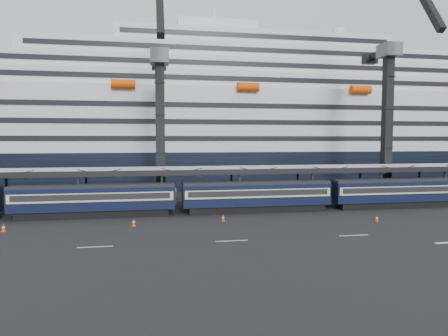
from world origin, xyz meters
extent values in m
plane|color=black|center=(0.00, 0.00, 0.00)|extent=(260.00, 260.00, 0.00)
cube|color=beige|center=(-26.00, -4.00, 0.01)|extent=(3.00, 0.15, 0.02)
cube|color=beige|center=(-14.00, -4.00, 0.01)|extent=(3.00, 0.15, 0.02)
cube|color=beige|center=(-2.00, -4.00, 0.01)|extent=(3.00, 0.15, 0.02)
cube|color=beige|center=(5.00, -8.00, 0.01)|extent=(2.50, 0.40, 0.02)
cube|color=black|center=(-28.00, 10.00, 0.45)|extent=(17.48, 2.40, 0.90)
cube|color=black|center=(-28.00, 10.00, 2.25)|extent=(19.00, 2.80, 2.70)
cube|color=#C7C08D|center=(-28.00, 10.00, 2.55)|extent=(18.62, 2.92, 1.05)
cube|color=black|center=(-28.00, 10.00, 2.60)|extent=(17.86, 2.98, 0.70)
cube|color=black|center=(-28.00, 10.00, 3.75)|extent=(19.00, 2.50, 0.35)
cube|color=black|center=(-8.00, 10.00, 0.45)|extent=(17.48, 2.40, 0.90)
cube|color=black|center=(-8.00, 10.00, 2.25)|extent=(19.00, 2.80, 2.70)
cube|color=#C7C08D|center=(-8.00, 10.00, 2.55)|extent=(18.62, 2.92, 1.05)
cube|color=black|center=(-8.00, 10.00, 2.60)|extent=(17.86, 2.98, 0.70)
cube|color=black|center=(-8.00, 10.00, 3.75)|extent=(19.00, 2.50, 0.35)
cube|color=black|center=(12.00, 10.00, 0.45)|extent=(17.48, 2.40, 0.90)
cube|color=black|center=(12.00, 10.00, 2.25)|extent=(19.00, 2.80, 2.70)
cube|color=#C7C08D|center=(12.00, 10.00, 2.55)|extent=(18.62, 2.92, 1.05)
cube|color=black|center=(12.00, 10.00, 2.60)|extent=(17.86, 2.98, 0.70)
cube|color=black|center=(12.00, 10.00, 3.75)|extent=(19.00, 2.50, 0.35)
cube|color=gray|center=(0.00, 14.00, 5.40)|extent=(130.00, 6.00, 0.25)
cube|color=black|center=(0.00, 11.00, 5.10)|extent=(130.00, 0.25, 0.70)
cube|color=black|center=(0.00, 17.00, 5.10)|extent=(130.00, 0.25, 0.70)
cube|color=black|center=(-40.00, 16.80, 2.70)|extent=(0.25, 0.25, 5.40)
cube|color=black|center=(-30.00, 11.20, 2.70)|extent=(0.25, 0.25, 5.40)
cube|color=black|center=(-30.00, 16.80, 2.70)|extent=(0.25, 0.25, 5.40)
cube|color=black|center=(-20.00, 11.20, 2.70)|extent=(0.25, 0.25, 5.40)
cube|color=black|center=(-20.00, 16.80, 2.70)|extent=(0.25, 0.25, 5.40)
cube|color=black|center=(-10.00, 11.20, 2.70)|extent=(0.25, 0.25, 5.40)
cube|color=black|center=(-10.00, 16.80, 2.70)|extent=(0.25, 0.25, 5.40)
cube|color=black|center=(0.00, 11.20, 2.70)|extent=(0.25, 0.25, 5.40)
cube|color=black|center=(0.00, 16.80, 2.70)|extent=(0.25, 0.25, 5.40)
cube|color=black|center=(10.00, 11.20, 2.70)|extent=(0.25, 0.25, 5.40)
cube|color=black|center=(10.00, 16.80, 2.70)|extent=(0.25, 0.25, 5.40)
cube|color=black|center=(20.00, 11.20, 2.70)|extent=(0.25, 0.25, 5.40)
cube|color=black|center=(20.00, 16.80, 2.70)|extent=(0.25, 0.25, 5.40)
cube|color=black|center=(0.00, 46.00, 3.50)|extent=(200.00, 28.00, 7.00)
cube|color=silver|center=(0.00, 46.00, 13.00)|extent=(190.00, 26.88, 12.00)
cube|color=silver|center=(0.00, 46.00, 20.50)|extent=(160.00, 24.64, 3.00)
cube|color=black|center=(0.00, 33.63, 20.50)|extent=(153.60, 0.12, 0.90)
cube|color=silver|center=(0.00, 46.00, 23.50)|extent=(124.00, 21.84, 3.00)
cube|color=black|center=(0.00, 35.03, 23.50)|extent=(119.04, 0.12, 0.90)
cube|color=silver|center=(0.00, 46.00, 26.50)|extent=(90.00, 19.04, 3.00)
cube|color=black|center=(0.00, 36.43, 26.50)|extent=(86.40, 0.12, 0.90)
cube|color=silver|center=(0.00, 46.00, 29.50)|extent=(56.00, 16.24, 3.00)
cube|color=black|center=(0.00, 37.83, 29.50)|extent=(53.76, 0.12, 0.90)
cube|color=silver|center=(-8.00, 46.00, 32.00)|extent=(16.00, 12.00, 2.50)
cylinder|color=silver|center=(20.00, 46.00, 32.50)|extent=(2.80, 2.80, 3.00)
cylinder|color=#DA4406|center=(-26.00, 31.96, 18.80)|extent=(4.00, 1.60, 1.60)
cylinder|color=#DA4406|center=(-4.00, 31.96, 18.80)|extent=(4.00, 1.60, 1.60)
cylinder|color=#DA4406|center=(18.00, 31.96, 18.80)|extent=(4.00, 1.60, 1.60)
cube|color=#4E5056|center=(-20.00, 19.00, 1.00)|extent=(4.50, 4.50, 2.00)
cube|color=black|center=(-20.00, 19.00, 11.00)|extent=(1.30, 1.30, 18.00)
cube|color=#4E5056|center=(-20.00, 19.00, 21.00)|extent=(2.60, 3.20, 2.00)
cube|color=black|center=(-20.00, 21.52, 21.00)|extent=(0.90, 5.04, 0.90)
cube|color=black|center=(-20.00, 24.04, 20.80)|extent=(2.20, 1.60, 1.60)
cube|color=#4E5056|center=(15.00, 18.00, 1.00)|extent=(4.50, 4.50, 2.00)
cube|color=black|center=(15.00, 18.00, 12.00)|extent=(1.30, 1.30, 20.00)
cube|color=#4E5056|center=(15.00, 18.00, 23.00)|extent=(2.60, 3.20, 2.00)
cube|color=black|center=(15.00, 20.80, 23.00)|extent=(0.90, 5.60, 0.90)
cube|color=black|center=(15.00, 23.60, 22.80)|extent=(2.20, 1.60, 1.60)
cube|color=#DA4406|center=(-35.94, 3.64, 0.02)|extent=(0.41, 0.41, 0.04)
cone|color=#DA4406|center=(-35.94, 3.64, 0.44)|extent=(0.35, 0.35, 0.78)
cylinder|color=white|center=(-35.94, 3.64, 0.44)|extent=(0.29, 0.29, 0.13)
cube|color=#DA4406|center=(-23.14, 4.00, 0.02)|extent=(0.43, 0.43, 0.04)
cone|color=#DA4406|center=(-23.14, 4.00, 0.45)|extent=(0.36, 0.36, 0.81)
cylinder|color=white|center=(-23.14, 4.00, 0.45)|extent=(0.30, 0.30, 0.13)
cube|color=#DA4406|center=(-13.25, 4.98, 0.02)|extent=(0.39, 0.39, 0.04)
cone|color=#DA4406|center=(-13.25, 4.98, 0.41)|extent=(0.32, 0.32, 0.73)
cylinder|color=white|center=(-13.25, 4.98, 0.41)|extent=(0.27, 0.27, 0.12)
cube|color=#DA4406|center=(3.92, 1.83, 0.02)|extent=(0.35, 0.35, 0.04)
cone|color=#DA4406|center=(3.92, 1.83, 0.37)|extent=(0.29, 0.29, 0.66)
cylinder|color=white|center=(3.92, 1.83, 0.37)|extent=(0.25, 0.25, 0.11)
camera|label=1|loc=(-20.89, -39.21, 9.19)|focal=32.00mm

